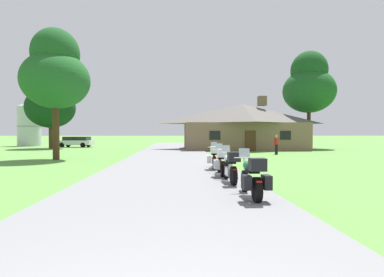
% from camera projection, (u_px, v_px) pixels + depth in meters
% --- Properties ---
extents(ground_plane, '(500.00, 500.00, 0.00)m').
position_uv_depth(ground_plane, '(171.00, 159.00, 21.77)').
color(ground_plane, '#56893D').
extents(asphalt_driveway, '(6.40, 80.00, 0.06)m').
position_uv_depth(asphalt_driveway, '(171.00, 161.00, 19.77)').
color(asphalt_driveway, slate).
rests_on(asphalt_driveway, ground).
extents(motorcycle_green_nearest_to_camera, '(0.72, 2.08, 1.30)m').
position_uv_depth(motorcycle_green_nearest_to_camera, '(252.00, 178.00, 8.28)').
color(motorcycle_green_nearest_to_camera, black).
rests_on(motorcycle_green_nearest_to_camera, asphalt_driveway).
extents(motorcycle_white_second_in_row, '(0.66, 2.08, 1.30)m').
position_uv_depth(motorcycle_white_second_in_row, '(230.00, 167.00, 10.96)').
color(motorcycle_white_second_in_row, black).
rests_on(motorcycle_white_second_in_row, asphalt_driveway).
extents(motorcycle_silver_third_in_row, '(0.74, 2.08, 1.30)m').
position_uv_depth(motorcycle_silver_third_in_row, '(222.00, 162.00, 12.85)').
color(motorcycle_silver_third_in_row, black).
rests_on(motorcycle_silver_third_in_row, asphalt_driveway).
extents(motorcycle_blue_farthest_in_row, '(0.86, 2.08, 1.30)m').
position_uv_depth(motorcycle_blue_farthest_in_row, '(214.00, 158.00, 15.37)').
color(motorcycle_blue_farthest_in_row, black).
rests_on(motorcycle_blue_farthest_in_row, asphalt_driveway).
extents(stone_lodge, '(13.85, 8.56, 6.13)m').
position_uv_depth(stone_lodge, '(242.00, 126.00, 35.55)').
color(stone_lodge, brown).
rests_on(stone_lodge, ground).
extents(bystander_red_shirt_near_lodge, '(0.47, 0.38, 1.69)m').
position_uv_depth(bystander_red_shirt_near_lodge, '(276.00, 144.00, 26.65)').
color(bystander_red_shirt_near_lodge, black).
rests_on(bystander_red_shirt_near_lodge, ground).
extents(tree_right_of_lodge, '(6.22, 6.22, 11.80)m').
position_uv_depth(tree_right_of_lodge, '(309.00, 85.00, 37.38)').
color(tree_right_of_lodge, '#422D19').
rests_on(tree_right_of_lodge, ground).
extents(tree_left_near, '(4.60, 4.60, 9.05)m').
position_uv_depth(tree_left_near, '(56.00, 72.00, 21.23)').
color(tree_left_near, '#422D19').
rests_on(tree_left_near, ground).
extents(tree_left_far, '(5.75, 5.75, 9.40)m').
position_uv_depth(tree_left_far, '(50.00, 102.00, 37.12)').
color(tree_left_far, '#422D19').
rests_on(tree_left_far, ground).
extents(metal_silo_distant, '(3.29, 3.29, 6.53)m').
position_uv_depth(metal_silo_distant, '(29.00, 124.00, 44.93)').
color(metal_silo_distant, '#B2B7BC').
rests_on(metal_silo_distant, ground).
extents(parked_white_suv_far_left, '(4.81, 2.48, 1.40)m').
position_uv_depth(parked_white_suv_far_left, '(76.00, 141.00, 40.94)').
color(parked_white_suv_far_left, silver).
rests_on(parked_white_suv_far_left, ground).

